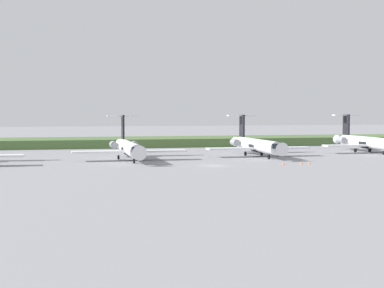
{
  "coord_description": "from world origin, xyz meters",
  "views": [
    {
      "loc": [
        -28.43,
        -107.42,
        10.05
      ],
      "look_at": [
        0.0,
        17.5,
        3.0
      ],
      "focal_mm": 57.61,
      "sensor_mm": 36.0,
      "label": 1
    }
  ],
  "objects_px": {
    "regional_jet_fourth": "(256,145)",
    "safety_cone_mid_marker": "(301,163)",
    "safety_cone_rear_marker": "(309,163)",
    "regional_jet_third": "(129,147)",
    "safety_cone_front_marker": "(283,163)",
    "regional_jet_fifth": "(366,142)"
  },
  "relations": [
    {
      "from": "regional_jet_fifth",
      "to": "safety_cone_front_marker",
      "type": "xyz_separation_m",
      "value": [
        -31.18,
        -26.43,
        -2.26
      ]
    },
    {
      "from": "regional_jet_fourth",
      "to": "safety_cone_rear_marker",
      "type": "height_order",
      "value": "regional_jet_fourth"
    },
    {
      "from": "safety_cone_rear_marker",
      "to": "safety_cone_mid_marker",
      "type": "bearing_deg",
      "value": -172.31
    },
    {
      "from": "regional_jet_third",
      "to": "safety_cone_rear_marker",
      "type": "xyz_separation_m",
      "value": [
        31.77,
        -16.77,
        -2.26
      ]
    },
    {
      "from": "safety_cone_front_marker",
      "to": "safety_cone_rear_marker",
      "type": "distance_m",
      "value": 5.28
    },
    {
      "from": "regional_jet_third",
      "to": "regional_jet_fourth",
      "type": "xyz_separation_m",
      "value": [
        28.44,
        4.12,
        0.0
      ]
    },
    {
      "from": "safety_cone_mid_marker",
      "to": "safety_cone_rear_marker",
      "type": "distance_m",
      "value": 1.66
    },
    {
      "from": "regional_jet_third",
      "to": "safety_cone_front_marker",
      "type": "distance_m",
      "value": 31.65
    },
    {
      "from": "regional_jet_third",
      "to": "regional_jet_fifth",
      "type": "distance_m",
      "value": 58.43
    },
    {
      "from": "safety_cone_mid_marker",
      "to": "safety_cone_rear_marker",
      "type": "xyz_separation_m",
      "value": [
        1.64,
        0.22,
        0.0
      ]
    },
    {
      "from": "regional_jet_third",
      "to": "safety_cone_front_marker",
      "type": "xyz_separation_m",
      "value": [
        26.51,
        -17.15,
        -2.26
      ]
    },
    {
      "from": "safety_cone_front_marker",
      "to": "safety_cone_rear_marker",
      "type": "relative_size",
      "value": 1.0
    },
    {
      "from": "safety_cone_front_marker",
      "to": "regional_jet_third",
      "type": "bearing_deg",
      "value": 147.1
    },
    {
      "from": "regional_jet_fifth",
      "to": "safety_cone_rear_marker",
      "type": "distance_m",
      "value": 36.82
    },
    {
      "from": "regional_jet_third",
      "to": "safety_cone_rear_marker",
      "type": "relative_size",
      "value": 56.36
    },
    {
      "from": "regional_jet_fifth",
      "to": "safety_cone_mid_marker",
      "type": "bearing_deg",
      "value": -136.37
    },
    {
      "from": "regional_jet_third",
      "to": "safety_cone_front_marker",
      "type": "relative_size",
      "value": 56.36
    },
    {
      "from": "regional_jet_fourth",
      "to": "safety_cone_mid_marker",
      "type": "bearing_deg",
      "value": -85.43
    },
    {
      "from": "regional_jet_fourth",
      "to": "safety_cone_mid_marker",
      "type": "xyz_separation_m",
      "value": [
        1.69,
        -21.11,
        -2.26
      ]
    },
    {
      "from": "regional_jet_third",
      "to": "regional_jet_fifth",
      "type": "xyz_separation_m",
      "value": [
        57.69,
        9.28,
        0.0
      ]
    },
    {
      "from": "regional_jet_fourth",
      "to": "regional_jet_fifth",
      "type": "xyz_separation_m",
      "value": [
        29.25,
        5.17,
        0.0
      ]
    },
    {
      "from": "regional_jet_fifth",
      "to": "safety_cone_mid_marker",
      "type": "distance_m",
      "value": 38.14
    }
  ]
}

